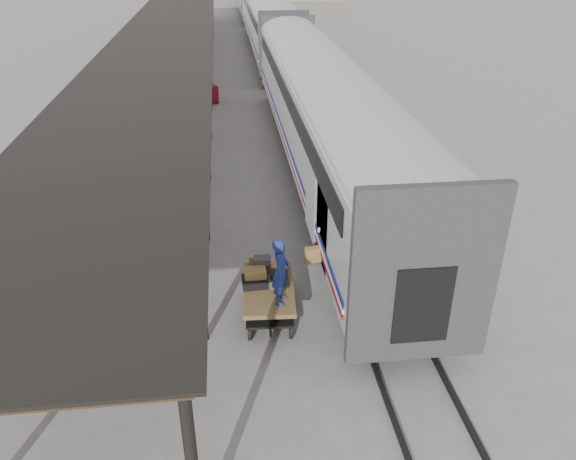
# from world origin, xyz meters

# --- Properties ---
(ground) EXTENTS (160.00, 160.00, 0.00)m
(ground) POSITION_xyz_m (0.00, 0.00, 0.00)
(ground) COLOR slate
(ground) RESTS_ON ground
(train) EXTENTS (3.45, 76.01, 4.01)m
(train) POSITION_xyz_m (3.19, 33.79, 2.69)
(train) COLOR silver
(train) RESTS_ON ground
(canopy) EXTENTS (4.90, 64.30, 4.15)m
(canopy) POSITION_xyz_m (-3.40, 24.00, 4.00)
(canopy) COLOR #422B19
(canopy) RESTS_ON ground
(rails) EXTENTS (1.54, 150.00, 0.12)m
(rails) POSITION_xyz_m (3.20, 34.00, 0.06)
(rails) COLOR black
(rails) RESTS_ON ground
(baggage_cart) EXTENTS (1.38, 2.47, 0.86)m
(baggage_cart) POSITION_xyz_m (0.29, -1.19, 0.65)
(baggage_cart) COLOR brown
(baggage_cart) RESTS_ON ground
(suitcase_stack) EXTENTS (1.27, 1.12, 0.57)m
(suitcase_stack) POSITION_xyz_m (0.19, -0.88, 1.06)
(suitcase_stack) COLOR #39393C
(suitcase_stack) RESTS_ON baggage_cart
(luggage_tug) EXTENTS (1.39, 1.74, 1.34)m
(luggage_tug) POSITION_xyz_m (-1.58, 19.79, 0.61)
(luggage_tug) COLOR maroon
(luggage_tug) RESTS_ON ground
(porter) EXTENTS (0.56, 0.70, 1.69)m
(porter) POSITION_xyz_m (0.54, -1.84, 1.70)
(porter) COLOR navy
(porter) RESTS_ON baggage_cart
(pedestrian) EXTENTS (0.96, 0.57, 1.53)m
(pedestrian) POSITION_xyz_m (-2.27, 12.10, 0.77)
(pedestrian) COLOR black
(pedestrian) RESTS_ON ground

